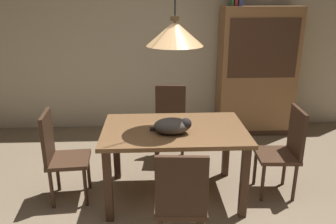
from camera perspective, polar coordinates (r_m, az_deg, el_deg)
The scene contains 9 objects.
back_wall at distance 5.17m, azimuth -1.42°, elevation 13.12°, with size 6.40×0.10×2.90m, color beige.
dining_table at distance 3.34m, azimuth 1.05°, elevation -4.36°, with size 1.40×0.90×0.75m.
chair_far_back at distance 4.21m, azimuth 0.36°, elevation -1.36°, with size 0.44×0.44×0.93m.
chair_near_front at distance 2.64m, azimuth 2.21°, elevation -14.69°, with size 0.43×0.43×0.93m.
chair_left_side at distance 3.51m, azimuth -17.79°, elevation -6.61°, with size 0.43×0.43×0.93m.
chair_right_side at distance 3.64m, azimuth 19.13°, elevation -5.79°, with size 0.42×0.42×0.93m.
cat_sleeping at distance 3.16m, azimuth 0.86°, elevation -2.32°, with size 0.39×0.23×0.16m.
pendant_lamp at distance 3.09m, azimuth 1.16°, elevation 13.21°, with size 0.52×0.52×1.30m.
hutch_bookcase at distance 5.16m, azimuth 14.70°, elevation 6.20°, with size 1.12×0.45×1.85m.
Camera 1 is at (-0.12, -2.49, 1.97)m, focal length 36.06 mm.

